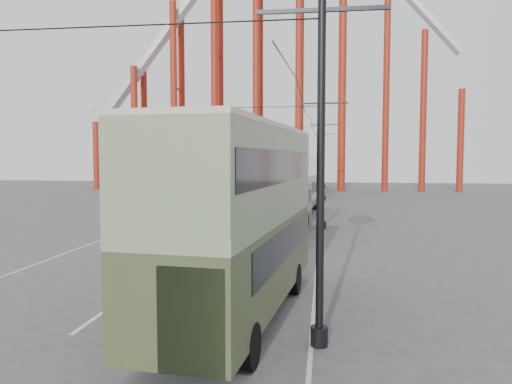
# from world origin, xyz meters

# --- Properties ---
(ground) EXTENTS (160.00, 160.00, 0.00)m
(ground) POSITION_xyz_m (0.00, 0.00, 0.00)
(ground) COLOR #4A4A4D
(ground) RESTS_ON ground
(road_markings) EXTENTS (12.52, 120.00, 0.01)m
(road_markings) POSITION_xyz_m (-0.86, 19.70, 0.01)
(road_markings) COLOR silver
(road_markings) RESTS_ON ground
(lamp_post_near) EXTENTS (3.20, 0.44, 10.80)m
(lamp_post_near) POSITION_xyz_m (5.60, -3.00, 7.86)
(lamp_post_near) COLOR black
(lamp_post_near) RESTS_ON ground
(lamp_post_mid) EXTENTS (3.20, 0.44, 9.32)m
(lamp_post_mid) POSITION_xyz_m (5.60, 18.00, 4.68)
(lamp_post_mid) COLOR black
(lamp_post_mid) RESTS_ON ground
(lamp_post_far) EXTENTS (3.20, 0.44, 9.32)m
(lamp_post_far) POSITION_xyz_m (5.60, 40.00, 4.68)
(lamp_post_far) COLOR black
(lamp_post_far) RESTS_ON ground
(lamp_post_distant) EXTENTS (3.20, 0.44, 9.32)m
(lamp_post_distant) POSITION_xyz_m (5.60, 62.00, 4.68)
(lamp_post_distant) COLOR black
(lamp_post_distant) RESTS_ON ground
(roller_coaster) EXTENTS (52.95, 5.00, 55.48)m
(roller_coaster) POSITION_xyz_m (-2.49, 56.89, 22.92)
(roller_coaster) COLOR maroon
(roller_coaster) RESTS_ON ground
(fairground_shed) EXTENTS (22.00, 10.00, 5.00)m
(fairground_shed) POSITION_xyz_m (-6.00, 47.00, 2.50)
(fairground_shed) COLOR #9A9A95
(fairground_shed) RESTS_ON ground
(double_decker_bus) EXTENTS (3.72, 10.81, 5.69)m
(double_decker_bus) POSITION_xyz_m (3.22, -1.10, 3.19)
(double_decker_bus) COLOR #3C4826
(double_decker_bus) RESTS_ON ground
(single_decker_green) EXTENTS (3.45, 10.71, 2.97)m
(single_decker_green) POSITION_xyz_m (3.08, 15.61, 1.68)
(single_decker_green) COLOR gray
(single_decker_green) RESTS_ON ground
(single_decker_cream) EXTENTS (3.60, 10.62, 3.24)m
(single_decker_cream) POSITION_xyz_m (3.48, 27.38, 1.83)
(single_decker_cream) COLOR beige
(single_decker_cream) RESTS_ON ground
(pedestrian) EXTENTS (0.72, 0.53, 1.83)m
(pedestrian) POSITION_xyz_m (-0.10, 12.63, 0.92)
(pedestrian) COLOR black
(pedestrian) RESTS_ON ground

